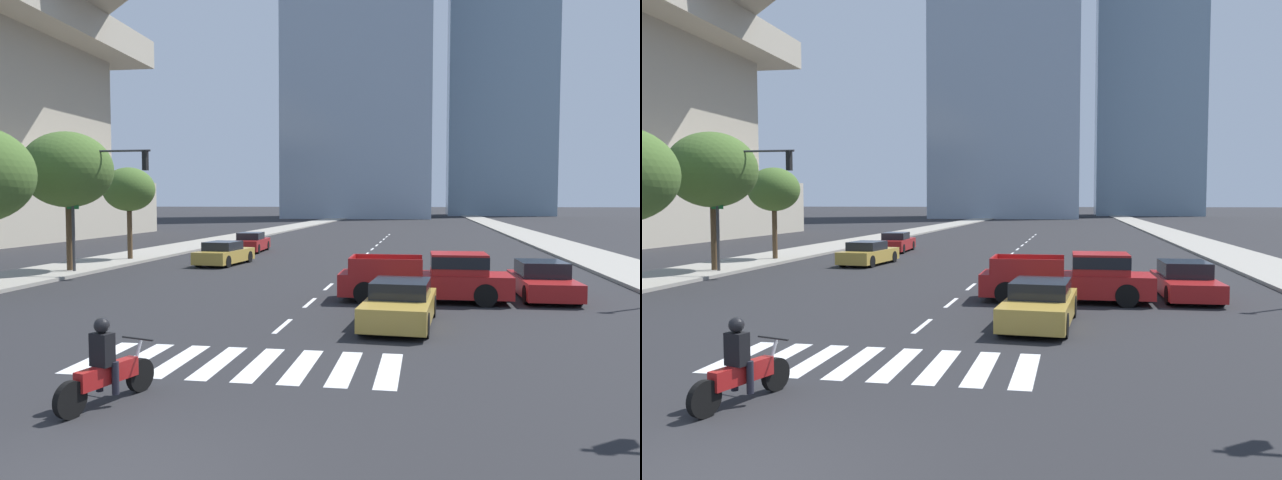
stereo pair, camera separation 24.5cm
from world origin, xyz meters
The scene contains 13 objects.
sidewalk_east centered at (13.69, 30.00, 0.07)m, with size 4.00×260.00×0.15m, color gray.
sidewalk_west centered at (-13.69, 30.00, 0.07)m, with size 4.00×260.00×0.15m, color gray.
crosswalk_near centered at (0.00, 5.75, 0.00)m, with size 6.75×2.75×0.01m.
lane_divider_center centered at (0.00, 33.75, 0.00)m, with size 0.14×50.00×0.01m.
motorcycle_lead centered at (-1.40, 2.82, 0.58)m, with size 0.91×2.12×1.49m.
pickup_truck centered at (4.08, 14.70, 0.81)m, with size 5.78×2.09×1.67m.
sedan_gold_0 centered at (3.16, 10.45, 0.57)m, with size 2.02×4.40×1.23m.
sedan_gold_1 centered at (-6.93, 25.39, 0.59)m, with size 2.21×4.55×1.27m.
sedan_red_2 centered at (-7.90, 34.00, 0.62)m, with size 1.99×4.78×1.33m.
sedan_red_3 centered at (7.93, 16.29, 0.59)m, with size 1.94×4.66×1.29m.
traffic_signal_far centered at (-11.07, 20.02, 4.22)m, with size 4.21×0.28×5.98m.
street_tree_second centered at (-12.89, 20.30, 4.91)m, with size 4.20×4.20×6.55m.
street_tree_third centered at (-12.89, 26.38, 4.08)m, with size 2.93×2.93×5.20m.
Camera 2 is at (4.12, -6.62, 3.41)m, focal length 34.87 mm.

